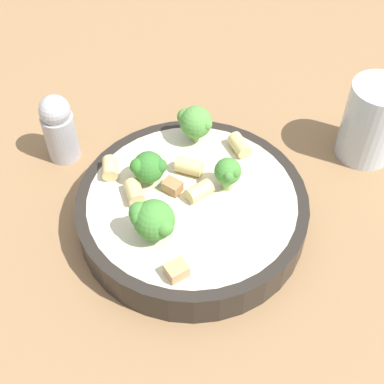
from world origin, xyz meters
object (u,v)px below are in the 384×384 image
broccoli_floret_2 (229,173)px  rigatoni_0 (134,192)px  chicken_chunk_0 (172,186)px  broccoli_floret_3 (148,167)px  rigatoni_3 (110,168)px  rigatoni_4 (201,193)px  drinking_glass (370,126)px  broccoli_floret_1 (152,220)px  rigatoni_2 (240,145)px  broccoli_floret_0 (195,122)px  rigatoni_1 (189,167)px  pasta_bowl (192,209)px  pepper_shaker (59,128)px  chicken_chunk_1 (177,270)px

broccoli_floret_2 → rigatoni_0: size_ratio=1.50×
chicken_chunk_0 → broccoli_floret_2: bearing=159.7°
broccoli_floret_3 → rigatoni_3: bearing=-37.9°
rigatoni_4 → chicken_chunk_0: size_ratio=1.49×
drinking_glass → rigatoni_3: bearing=-9.3°
broccoli_floret_1 → rigatoni_2: broccoli_floret_1 is taller
broccoli_floret_0 → rigatoni_1: 0.05m
pasta_bowl → broccoli_floret_3: bearing=-51.4°
broccoli_floret_0 → drinking_glass: (-0.19, 0.06, -0.03)m
rigatoni_1 → chicken_chunk_0: bearing=33.4°
pepper_shaker → rigatoni_1: bearing=133.0°
rigatoni_2 → chicken_chunk_0: size_ratio=1.48×
rigatoni_3 → chicken_chunk_1: size_ratio=1.26×
pasta_bowl → rigatoni_4: (-0.01, 0.00, 0.02)m
drinking_glass → rigatoni_2: bearing=-9.4°
rigatoni_1 → chicken_chunk_0: size_ratio=1.52×
rigatoni_1 → drinking_glass: size_ratio=0.29×
pasta_bowl → rigatoni_3: (0.07, -0.07, 0.02)m
chicken_chunk_1 → broccoli_floret_1: bearing=-85.0°
rigatoni_0 → chicken_chunk_1: 0.10m
rigatoni_2 → rigatoni_4: same height
broccoli_floret_0 → rigatoni_1: broccoli_floret_0 is taller
broccoli_floret_0 → chicken_chunk_0: 0.08m
broccoli_floret_2 → rigatoni_1: broccoli_floret_2 is taller
broccoli_floret_3 → rigatoni_0: bearing=35.7°
rigatoni_0 → pepper_shaker: size_ratio=0.29×
broccoli_floret_0 → broccoli_floret_1: 0.14m
rigatoni_2 → chicken_chunk_1: bearing=44.3°
rigatoni_2 → rigatoni_4: (0.07, 0.05, -0.00)m
rigatoni_4 → drinking_glass: 0.22m
broccoli_floret_2 → broccoli_floret_3: same height
broccoli_floret_1 → rigatoni_1: (-0.06, -0.06, -0.02)m
rigatoni_3 → drinking_glass: drinking_glass is taller
broccoli_floret_0 → chicken_chunk_1: 0.18m
chicken_chunk_1 → rigatoni_4: bearing=-127.2°
rigatoni_2 → pepper_shaker: 0.21m
chicken_chunk_1 → pepper_shaker: 0.24m
chicken_chunk_1 → pepper_shaker: pepper_shaker is taller
pasta_bowl → rigatoni_1: 0.04m
broccoli_floret_0 → chicken_chunk_1: bearing=61.2°
rigatoni_2 → pepper_shaker: (0.17, -0.11, -0.00)m
pasta_bowl → rigatoni_2: (-0.08, -0.04, 0.02)m
rigatoni_0 → rigatoni_3: 0.04m
broccoli_floret_3 → chicken_chunk_1: size_ratio=1.97×
rigatoni_1 → drinking_glass: drinking_glass is taller
rigatoni_0 → broccoli_floret_0: bearing=-149.1°
rigatoni_4 → chicken_chunk_1: rigatoni_4 is taller
rigatoni_4 → pepper_shaker: size_ratio=0.32×
rigatoni_2 → rigatoni_3: size_ratio=1.13×
rigatoni_1 → pepper_shaker: (0.11, -0.12, -0.00)m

